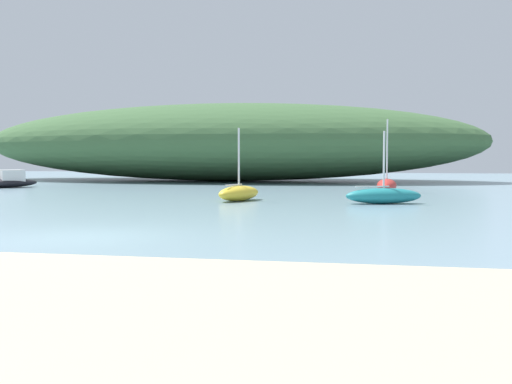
{
  "coord_description": "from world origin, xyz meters",
  "views": [
    {
      "loc": [
        6.72,
        -12.98,
        1.89
      ],
      "look_at": [
        3.41,
        4.05,
        0.87
      ],
      "focal_mm": 41.93,
      "sensor_mm": 36.0,
      "label": 1
    }
  ],
  "objects_px": {
    "sailboat_near_shore": "(387,185)",
    "sailboat_east_reach": "(239,193)",
    "motorboat_west_reach": "(6,181)",
    "sailboat_mid_channel": "(383,196)"
  },
  "relations": [
    {
      "from": "sailboat_mid_channel",
      "to": "motorboat_west_reach",
      "type": "height_order",
      "value": "sailboat_mid_channel"
    },
    {
      "from": "sailboat_near_shore",
      "to": "sailboat_mid_channel",
      "type": "xyz_separation_m",
      "value": [
        -0.31,
        -8.02,
        -0.05
      ]
    },
    {
      "from": "motorboat_west_reach",
      "to": "sailboat_near_shore",
      "type": "bearing_deg",
      "value": -1.57
    },
    {
      "from": "sailboat_near_shore",
      "to": "sailboat_east_reach",
      "type": "bearing_deg",
      "value": -130.12
    },
    {
      "from": "sailboat_east_reach",
      "to": "motorboat_west_reach",
      "type": "xyz_separation_m",
      "value": [
        -16.59,
        8.23,
        0.06
      ]
    },
    {
      "from": "sailboat_east_reach",
      "to": "motorboat_west_reach",
      "type": "bearing_deg",
      "value": 153.62
    },
    {
      "from": "sailboat_near_shore",
      "to": "sailboat_east_reach",
      "type": "xyz_separation_m",
      "value": [
        -6.4,
        -7.6,
        -0.04
      ]
    },
    {
      "from": "sailboat_near_shore",
      "to": "sailboat_mid_channel",
      "type": "relative_size",
      "value": 1.2
    },
    {
      "from": "sailboat_near_shore",
      "to": "motorboat_west_reach",
      "type": "bearing_deg",
      "value": 178.43
    },
    {
      "from": "sailboat_near_shore",
      "to": "motorboat_west_reach",
      "type": "xyz_separation_m",
      "value": [
        -22.99,
        0.63,
        0.02
      ]
    }
  ]
}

